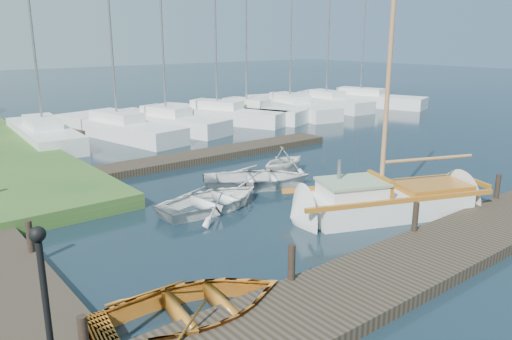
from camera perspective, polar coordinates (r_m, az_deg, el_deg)
ground at (r=16.49m, az=0.00°, el=-4.03°), size 160.00×160.00×0.00m
near_dock at (r=12.64m, az=17.46°, el=-10.15°), size 18.00×2.20×0.30m
far_dock at (r=22.67m, az=-6.28°, el=1.57°), size 14.00×1.60×0.30m
pontoon at (r=34.79m, az=-3.53°, el=6.32°), size 30.00×1.60×0.30m
mooring_post_0 at (r=8.86m, az=-19.09°, el=-17.75°), size 0.16×0.16×0.80m
mooring_post_1 at (r=10.89m, az=4.09°, el=-10.46°), size 0.16×0.16×0.80m
mooring_post_2 at (r=14.11m, az=17.75°, el=-5.10°), size 0.16×0.16×0.80m
mooring_post_3 at (r=17.89m, az=25.89°, el=-1.70°), size 0.16×0.16×0.80m
mooring_post_4 at (r=13.34m, az=-24.44°, el=-6.93°), size 0.16×0.16×0.80m
lamp_post at (r=8.19m, az=-23.14°, el=-11.63°), size 0.24×0.24×2.44m
sailboat at (r=16.17m, az=15.10°, el=-3.66°), size 7.37×4.46×9.83m
dinghy at (r=10.01m, az=-7.32°, el=-14.89°), size 4.31×3.36×0.81m
tender_a at (r=16.07m, az=-5.04°, el=-3.15°), size 3.88×2.89×0.77m
tender_c at (r=18.38m, az=0.10°, el=-0.68°), size 4.84×4.45×0.82m
tender_d at (r=20.19m, az=3.29°, el=1.33°), size 2.62×2.36×1.23m
marina_boat_0 at (r=28.07m, az=-23.12°, el=3.93°), size 2.75×8.48×11.49m
marina_boat_1 at (r=28.74m, az=-15.55°, el=4.80°), size 3.97×9.73×10.60m
marina_boat_2 at (r=30.19m, az=-10.23°, el=5.60°), size 4.39×8.69×11.66m
marina_boat_3 at (r=32.70m, az=-4.46°, el=6.49°), size 5.84×9.47×11.29m
marina_boat_4 at (r=33.60m, az=-1.09°, el=6.74°), size 4.95×8.66×9.62m
marina_boat_5 at (r=36.39m, az=3.87°, el=7.36°), size 3.93×10.07×11.40m
marina_boat_6 at (r=39.08m, az=8.00°, el=7.78°), size 2.54×8.10×10.94m
marina_boat_7 at (r=41.54m, az=11.83°, el=8.02°), size 5.33×10.43×11.41m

